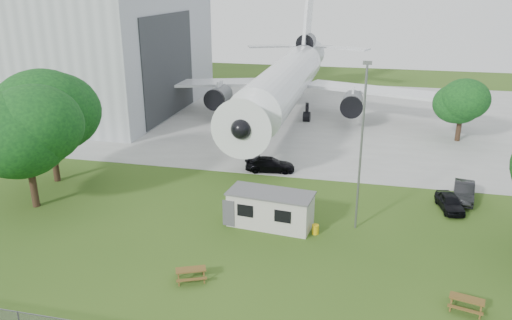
% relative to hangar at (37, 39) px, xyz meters
% --- Properties ---
extents(ground, '(160.00, 160.00, 0.00)m').
position_rel_hangar_xyz_m(ground, '(37.97, -36.00, -9.41)').
color(ground, '#466721').
extents(concrete_apron, '(120.00, 46.00, 0.03)m').
position_rel_hangar_xyz_m(concrete_apron, '(37.97, 2.00, -9.39)').
color(concrete_apron, '#B7B7B2').
rests_on(concrete_apron, ground).
extents(hangar, '(43.00, 31.00, 18.55)m').
position_rel_hangar_xyz_m(hangar, '(0.00, 0.00, 0.00)').
color(hangar, '#B2B7BC').
rests_on(hangar, ground).
extents(airliner, '(46.36, 47.73, 17.69)m').
position_rel_hangar_xyz_m(airliner, '(35.97, -0.14, -4.14)').
color(airliner, white).
rests_on(airliner, ground).
extents(site_cabin, '(6.88, 3.38, 2.62)m').
position_rel_hangar_xyz_m(site_cabin, '(40.04, -30.81, -8.09)').
color(site_cabin, beige).
rests_on(site_cabin, ground).
extents(picnic_west, '(2.25, 2.09, 0.76)m').
position_rel_hangar_xyz_m(picnic_west, '(36.81, -38.98, -9.41)').
color(picnic_west, brown).
rests_on(picnic_west, ground).
extents(picnic_east, '(2.11, 1.89, 0.76)m').
position_rel_hangar_xyz_m(picnic_east, '(52.47, -38.36, -9.41)').
color(picnic_east, brown).
rests_on(picnic_east, ground).
extents(lamp_mast, '(0.16, 0.16, 12.00)m').
position_rel_hangar_xyz_m(lamp_mast, '(46.17, -29.80, -3.41)').
color(lamp_mast, slate).
rests_on(lamp_mast, ground).
extents(tree_west_big, '(9.14, 9.14, 10.90)m').
position_rel_hangar_xyz_m(tree_west_big, '(19.47, -26.54, -3.08)').
color(tree_west_big, '#382619').
rests_on(tree_west_big, ground).
extents(tree_west_small, '(7.59, 7.59, 9.99)m').
position_rel_hangar_xyz_m(tree_west_small, '(21.07, -31.80, -3.22)').
color(tree_west_small, '#382619').
rests_on(tree_west_small, ground).
extents(tree_far_apron, '(5.73, 5.73, 7.28)m').
position_rel_hangar_xyz_m(tree_far_apron, '(56.51, -5.66, -5.00)').
color(tree_far_apron, '#382619').
rests_on(tree_far_apron, ground).
extents(car_ne_hatch, '(2.21, 4.01, 1.29)m').
position_rel_hangar_xyz_m(car_ne_hatch, '(53.24, -25.06, -8.76)').
color(car_ne_hatch, black).
rests_on(car_ne_hatch, ground).
extents(car_ne_sedan, '(2.23, 4.63, 1.47)m').
position_rel_hangar_xyz_m(car_ne_sedan, '(54.60, -22.83, -8.67)').
color(car_ne_sedan, black).
rests_on(car_ne_sedan, ground).
extents(car_apron_van, '(4.88, 2.56, 1.35)m').
position_rel_hangar_xyz_m(car_apron_van, '(37.76, -19.89, -8.73)').
color(car_apron_van, black).
rests_on(car_apron_van, ground).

